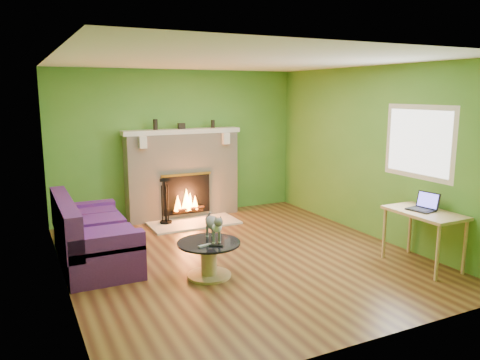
{
  "coord_description": "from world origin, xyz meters",
  "views": [
    {
      "loc": [
        -2.7,
        -5.47,
        2.21
      ],
      "look_at": [
        0.19,
        0.4,
        0.98
      ],
      "focal_mm": 35.0,
      "sensor_mm": 36.0,
      "label": 1
    }
  ],
  "objects_px": {
    "coffee_table": "(209,257)",
    "cat": "(213,226)",
    "desk": "(424,218)",
    "sofa": "(90,237)"
  },
  "relations": [
    {
      "from": "cat",
      "to": "sofa",
      "type": "bearing_deg",
      "value": 145.02
    },
    {
      "from": "sofa",
      "to": "coffee_table",
      "type": "height_order",
      "value": "sofa"
    },
    {
      "from": "sofa",
      "to": "desk",
      "type": "distance_m",
      "value": 4.34
    },
    {
      "from": "desk",
      "to": "cat",
      "type": "height_order",
      "value": "cat"
    },
    {
      "from": "desk",
      "to": "sofa",
      "type": "bearing_deg",
      "value": 151.64
    },
    {
      "from": "cat",
      "to": "coffee_table",
      "type": "bearing_deg",
      "value": -141.73
    },
    {
      "from": "coffee_table",
      "to": "cat",
      "type": "xyz_separation_m",
      "value": [
        0.08,
        0.05,
        0.36
      ]
    },
    {
      "from": "desk",
      "to": "cat",
      "type": "relative_size",
      "value": 1.74
    },
    {
      "from": "coffee_table",
      "to": "desk",
      "type": "distance_m",
      "value": 2.78
    },
    {
      "from": "coffee_table",
      "to": "cat",
      "type": "distance_m",
      "value": 0.37
    }
  ]
}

